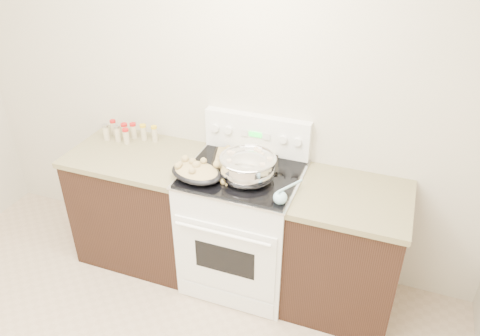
% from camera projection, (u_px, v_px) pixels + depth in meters
% --- Properties ---
extents(room_shell, '(4.10, 3.60, 2.75)m').
position_uv_depth(room_shell, '(16.00, 169.00, 1.68)').
color(room_shell, beige).
rests_on(room_shell, ground).
extents(counter_left, '(0.93, 0.67, 0.92)m').
position_uv_depth(counter_left, '(142.00, 204.00, 3.61)').
color(counter_left, black).
rests_on(counter_left, ground).
extents(counter_right, '(0.73, 0.67, 0.92)m').
position_uv_depth(counter_right, '(345.00, 252.00, 3.15)').
color(counter_right, black).
rests_on(counter_right, ground).
extents(kitchen_range, '(0.78, 0.73, 1.22)m').
position_uv_depth(kitchen_range, '(243.00, 225.00, 3.35)').
color(kitchen_range, white).
rests_on(kitchen_range, ground).
extents(mixing_bowl, '(0.41, 0.41, 0.21)m').
position_uv_depth(mixing_bowl, '(248.00, 168.00, 2.98)').
color(mixing_bowl, silver).
rests_on(mixing_bowl, kitchen_range).
extents(roasting_pan, '(0.40, 0.32, 0.11)m').
position_uv_depth(roasting_pan, '(196.00, 172.00, 3.01)').
color(roasting_pan, black).
rests_on(roasting_pan, kitchen_range).
extents(baking_sheet, '(0.52, 0.43, 0.06)m').
position_uv_depth(baking_sheet, '(244.00, 159.00, 3.21)').
color(baking_sheet, black).
rests_on(baking_sheet, kitchen_range).
extents(wooden_spoon, '(0.06, 0.27, 0.04)m').
position_uv_depth(wooden_spoon, '(227.00, 179.00, 3.01)').
color(wooden_spoon, tan).
rests_on(wooden_spoon, kitchen_range).
extents(blue_ladle, '(0.12, 0.28, 0.11)m').
position_uv_depth(blue_ladle, '(281.00, 196.00, 2.80)').
color(blue_ladle, '#97CAE1').
rests_on(blue_ladle, kitchen_range).
extents(spice_jars, '(0.40, 0.15, 0.13)m').
position_uv_depth(spice_jars, '(127.00, 132.00, 3.52)').
color(spice_jars, '#BFB28C').
rests_on(spice_jars, counter_left).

